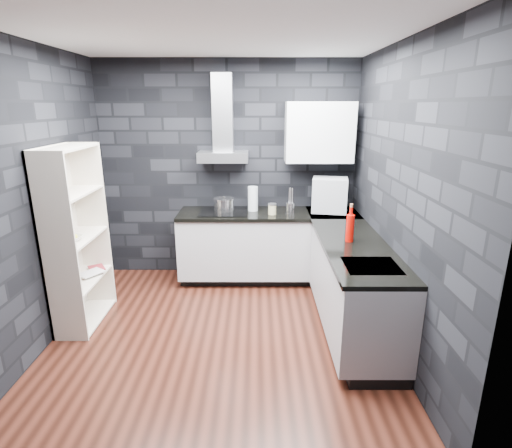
{
  "coord_description": "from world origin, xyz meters",
  "views": [
    {
      "loc": [
        0.36,
        -3.44,
        2.16
      ],
      "look_at": [
        0.35,
        0.45,
        1.0
      ],
      "focal_mm": 28.0,
      "sensor_mm": 36.0,
      "label": 1
    }
  ],
  "objects_px": {
    "pot": "(224,205)",
    "bookshelf": "(77,238)",
    "storage_jar": "(272,210)",
    "glass_vase": "(253,199)",
    "appliance_garage": "(330,195)",
    "red_bottle": "(350,228)",
    "utensil_crock": "(290,208)",
    "fruit_bowl": "(71,239)"
  },
  "relations": [
    {
      "from": "pot",
      "to": "bookshelf",
      "type": "distance_m",
      "value": 1.72
    },
    {
      "from": "storage_jar",
      "to": "glass_vase",
      "type": "bearing_deg",
      "value": 142.49
    },
    {
      "from": "pot",
      "to": "bookshelf",
      "type": "height_order",
      "value": "bookshelf"
    },
    {
      "from": "appliance_garage",
      "to": "red_bottle",
      "type": "distance_m",
      "value": 1.06
    },
    {
      "from": "storage_jar",
      "to": "utensil_crock",
      "type": "relative_size",
      "value": 0.87
    },
    {
      "from": "bookshelf",
      "to": "red_bottle",
      "type": "bearing_deg",
      "value": -7.02
    },
    {
      "from": "glass_vase",
      "to": "appliance_garage",
      "type": "distance_m",
      "value": 0.93
    },
    {
      "from": "glass_vase",
      "to": "red_bottle",
      "type": "bearing_deg",
      "value": -51.12
    },
    {
      "from": "storage_jar",
      "to": "fruit_bowl",
      "type": "bearing_deg",
      "value": -152.39
    },
    {
      "from": "glass_vase",
      "to": "utensil_crock",
      "type": "xyz_separation_m",
      "value": [
        0.45,
        -0.15,
        -0.08
      ]
    },
    {
      "from": "glass_vase",
      "to": "bookshelf",
      "type": "xyz_separation_m",
      "value": [
        -1.73,
        -1.08,
        -0.15
      ]
    },
    {
      "from": "pot",
      "to": "utensil_crock",
      "type": "relative_size",
      "value": 1.81
    },
    {
      "from": "glass_vase",
      "to": "red_bottle",
      "type": "height_order",
      "value": "glass_vase"
    },
    {
      "from": "storage_jar",
      "to": "bookshelf",
      "type": "distance_m",
      "value": 2.16
    },
    {
      "from": "utensil_crock",
      "to": "pot",
      "type": "bearing_deg",
      "value": 173.49
    },
    {
      "from": "red_bottle",
      "to": "bookshelf",
      "type": "distance_m",
      "value": 2.67
    },
    {
      "from": "appliance_garage",
      "to": "red_bottle",
      "type": "xyz_separation_m",
      "value": [
        0.02,
        -1.05,
        -0.09
      ]
    },
    {
      "from": "utensil_crock",
      "to": "glass_vase",
      "type": "bearing_deg",
      "value": 161.94
    },
    {
      "from": "appliance_garage",
      "to": "bookshelf",
      "type": "relative_size",
      "value": 0.23
    },
    {
      "from": "pot",
      "to": "fruit_bowl",
      "type": "bearing_deg",
      "value": -140.1
    },
    {
      "from": "red_bottle",
      "to": "utensil_crock",
      "type": "bearing_deg",
      "value": 115.62
    },
    {
      "from": "pot",
      "to": "appliance_garage",
      "type": "xyz_separation_m",
      "value": [
        1.28,
        -0.06,
        0.14
      ]
    },
    {
      "from": "glass_vase",
      "to": "bookshelf",
      "type": "relative_size",
      "value": 0.17
    },
    {
      "from": "utensil_crock",
      "to": "bookshelf",
      "type": "xyz_separation_m",
      "value": [
        -2.18,
        -0.94,
        -0.07
      ]
    },
    {
      "from": "storage_jar",
      "to": "bookshelf",
      "type": "bearing_deg",
      "value": -155.24
    },
    {
      "from": "glass_vase",
      "to": "utensil_crock",
      "type": "height_order",
      "value": "glass_vase"
    },
    {
      "from": "storage_jar",
      "to": "red_bottle",
      "type": "height_order",
      "value": "red_bottle"
    },
    {
      "from": "fruit_bowl",
      "to": "appliance_garage",
      "type": "bearing_deg",
      "value": 22.35
    },
    {
      "from": "utensil_crock",
      "to": "red_bottle",
      "type": "xyz_separation_m",
      "value": [
        0.49,
        -1.02,
        0.06
      ]
    },
    {
      "from": "utensil_crock",
      "to": "bookshelf",
      "type": "height_order",
      "value": "bookshelf"
    },
    {
      "from": "pot",
      "to": "glass_vase",
      "type": "distance_m",
      "value": 0.36
    },
    {
      "from": "glass_vase",
      "to": "storage_jar",
      "type": "distance_m",
      "value": 0.31
    },
    {
      "from": "pot",
      "to": "storage_jar",
      "type": "xyz_separation_m",
      "value": [
        0.59,
        -0.12,
        -0.03
      ]
    },
    {
      "from": "storage_jar",
      "to": "utensil_crock",
      "type": "xyz_separation_m",
      "value": [
        0.22,
        0.03,
        0.01
      ]
    },
    {
      "from": "glass_vase",
      "to": "fruit_bowl",
      "type": "relative_size",
      "value": 1.45
    },
    {
      "from": "red_bottle",
      "to": "bookshelf",
      "type": "bearing_deg",
      "value": 178.24
    },
    {
      "from": "glass_vase",
      "to": "utensil_crock",
      "type": "distance_m",
      "value": 0.48
    },
    {
      "from": "appliance_garage",
      "to": "fruit_bowl",
      "type": "distance_m",
      "value": 2.87
    },
    {
      "from": "fruit_bowl",
      "to": "storage_jar",
      "type": "bearing_deg",
      "value": 27.61
    },
    {
      "from": "red_bottle",
      "to": "bookshelf",
      "type": "relative_size",
      "value": 0.15
    },
    {
      "from": "pot",
      "to": "red_bottle",
      "type": "bearing_deg",
      "value": -40.63
    },
    {
      "from": "glass_vase",
      "to": "storage_jar",
      "type": "xyz_separation_m",
      "value": [
        0.23,
        -0.18,
        -0.09
      ]
    }
  ]
}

